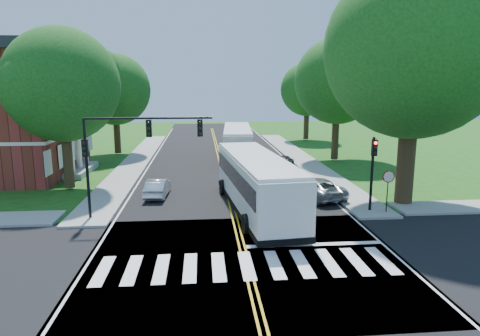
{
  "coord_description": "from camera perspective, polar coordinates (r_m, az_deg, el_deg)",
  "views": [
    {
      "loc": [
        -1.83,
        -17.46,
        7.61
      ],
      "look_at": [
        0.56,
        8.83,
        2.4
      ],
      "focal_mm": 32.0,
      "sensor_mm": 36.0,
      "label": 1
    }
  ],
  "objects": [
    {
      "name": "stop_bar",
      "position": [
        21.2,
        9.88,
        -10.0
      ],
      "size": [
        6.6,
        0.4,
        0.01
      ],
      "primitive_type": "cube",
      "color": "silver",
      "rests_on": "road"
    },
    {
      "name": "suv",
      "position": [
        29.37,
        10.04,
        -2.62
      ],
      "size": [
        3.63,
        5.39,
        1.37
      ],
      "primitive_type": "imported",
      "rotation": [
        0.0,
        0.0,
        3.44
      ],
      "color": "#A5A7AC",
      "rests_on": "road"
    },
    {
      "name": "tree_east_mid",
      "position": [
        43.55,
        12.89,
        11.22
      ],
      "size": [
        8.4,
        8.4,
        11.93
      ],
      "color": "#2F2213",
      "rests_on": "ground"
    },
    {
      "name": "road",
      "position": [
        36.31,
        -2.18,
        -0.93
      ],
      "size": [
        14.0,
        96.0,
        0.01
      ],
      "primitive_type": "cube",
      "color": "black",
      "rests_on": "ground"
    },
    {
      "name": "sidewalk_nw",
      "position": [
        43.61,
        -13.64,
        0.9
      ],
      "size": [
        2.6,
        40.0,
        0.15
      ],
      "primitive_type": "cube",
      "color": "gray",
      "rests_on": "ground"
    },
    {
      "name": "bus_lead",
      "position": [
        25.82,
        2.18,
        -1.89
      ],
      "size": [
        4.07,
        13.17,
        3.35
      ],
      "rotation": [
        0.0,
        0.0,
        3.24
      ],
      "color": "silver",
      "rests_on": "road"
    },
    {
      "name": "edge_line_e",
      "position": [
        41.1,
        7.02,
        0.43
      ],
      "size": [
        0.12,
        70.0,
        0.01
      ],
      "primitive_type": "cube",
      "color": "silver",
      "rests_on": "road"
    },
    {
      "name": "center_line",
      "position": [
        40.23,
        -2.49,
        0.27
      ],
      "size": [
        0.36,
        70.0,
        0.01
      ],
      "primitive_type": "cube",
      "color": "gold",
      "rests_on": "road"
    },
    {
      "name": "sidewalk_ne",
      "position": [
        44.3,
        8.11,
        1.26
      ],
      "size": [
        2.6,
        40.0,
        0.15
      ],
      "primitive_type": "cube",
      "color": "gray",
      "rests_on": "ground"
    },
    {
      "name": "edge_line_w",
      "position": [
        40.49,
        -12.14,
        0.1
      ],
      "size": [
        0.12,
        70.0,
        0.01
      ],
      "primitive_type": "cube",
      "color": "silver",
      "rests_on": "road"
    },
    {
      "name": "ground",
      "position": [
        19.13,
        0.74,
        -12.27
      ],
      "size": [
        140.0,
        140.0,
        0.0
      ],
      "primitive_type": "plane",
      "color": "#184A12",
      "rests_on": "ground"
    },
    {
      "name": "tree_east_far",
      "position": [
        59.23,
        8.96,
        10.31
      ],
      "size": [
        7.2,
        7.2,
        10.34
      ],
      "color": "#2F2213",
      "rests_on": "ground"
    },
    {
      "name": "tree_west_near",
      "position": [
        32.91,
        -22.65,
        10.18
      ],
      "size": [
        8.0,
        8.0,
        11.4
      ],
      "color": "#2F2213",
      "rests_on": "ground"
    },
    {
      "name": "crosswalk",
      "position": [
        18.67,
        0.9,
        -12.83
      ],
      "size": [
        12.6,
        3.0,
        0.01
      ],
      "primitive_type": "cube",
      "color": "silver",
      "rests_on": "road"
    },
    {
      "name": "bus_follow",
      "position": [
        43.73,
        -0.35,
        3.43
      ],
      "size": [
        3.7,
        12.73,
        3.25
      ],
      "rotation": [
        0.0,
        0.0,
        3.07
      ],
      "color": "silver",
      "rests_on": "road"
    },
    {
      "name": "cross_road",
      "position": [
        19.13,
        0.74,
        -12.25
      ],
      "size": [
        60.0,
        12.0,
        0.01
      ],
      "primitive_type": "cube",
      "color": "black",
      "rests_on": "ground"
    },
    {
      "name": "tree_west_far",
      "position": [
        48.34,
        -16.38,
        9.99
      ],
      "size": [
        7.6,
        7.6,
        10.67
      ],
      "color": "#2F2213",
      "rests_on": "ground"
    },
    {
      "name": "tree_ne_big",
      "position": [
        28.58,
        22.23,
        14.4
      ],
      "size": [
        10.8,
        10.8,
        14.91
      ],
      "color": "#2F2213",
      "rests_on": "ground"
    },
    {
      "name": "hatchback",
      "position": [
        29.79,
        -10.92,
        -2.58
      ],
      "size": [
        1.6,
        3.87,
        1.25
      ],
      "primitive_type": "imported",
      "rotation": [
        0.0,
        0.0,
        3.07
      ],
      "color": "silver",
      "rests_on": "road"
    },
    {
      "name": "signal_ne",
      "position": [
        26.33,
        17.29,
        0.49
      ],
      "size": [
        0.3,
        0.46,
        4.4
      ],
      "color": "black",
      "rests_on": "ground"
    },
    {
      "name": "signal_nw",
      "position": [
        24.44,
        -14.65,
        3.21
      ],
      "size": [
        7.15,
        0.46,
        5.66
      ],
      "color": "black",
      "rests_on": "ground"
    },
    {
      "name": "dark_sedan",
      "position": [
        39.18,
        5.76,
        0.82
      ],
      "size": [
        2.91,
        4.46,
        1.2
      ],
      "primitive_type": "imported",
      "rotation": [
        0.0,
        0.0,
        2.82
      ],
      "color": "black",
      "rests_on": "road"
    },
    {
      "name": "stop_sign",
      "position": [
        26.41,
        19.16,
        -1.65
      ],
      "size": [
        0.76,
        0.08,
        2.53
      ],
      "color": "black",
      "rests_on": "ground"
    }
  ]
}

